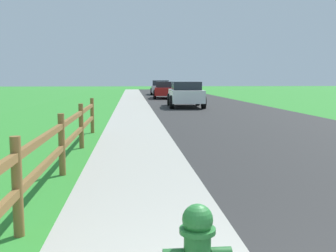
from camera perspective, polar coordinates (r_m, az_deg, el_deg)
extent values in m
plane|color=#31882F|center=(27.11, -2.85, 3.23)|extent=(120.00, 120.00, 0.00)
cube|color=#292929|center=(29.44, 3.83, 3.50)|extent=(7.00, 66.00, 0.01)
cube|color=#A2A197|center=(29.14, -8.92, 3.41)|extent=(6.00, 66.00, 0.01)
cube|color=#31882F|center=(29.28, -11.86, 3.36)|extent=(5.00, 66.00, 0.00)
cylinder|color=#287233|center=(2.94, 4.19, -14.51)|extent=(0.26, 0.26, 0.03)
sphere|color=#287233|center=(2.91, 4.20, -13.04)|extent=(0.22, 0.22, 0.22)
cube|color=#22612B|center=(2.89, 4.21, -11.70)|extent=(0.04, 0.04, 0.04)
cylinder|color=brown|center=(4.49, -20.54, -8.11)|extent=(0.11, 0.11, 1.07)
cylinder|color=brown|center=(7.08, -14.79, -2.58)|extent=(0.11, 0.11, 1.07)
cylinder|color=brown|center=(9.72, -12.17, -0.02)|extent=(0.11, 0.11, 1.07)
cylinder|color=brown|center=(12.39, -10.67, 1.44)|extent=(0.11, 0.11, 1.07)
cube|color=brown|center=(7.08, -14.78, -3.01)|extent=(0.07, 10.80, 0.09)
cube|color=brown|center=(7.03, -14.87, -0.01)|extent=(0.07, 10.80, 0.09)
cube|color=white|center=(23.55, 2.48, 4.31)|extent=(1.94, 4.47, 0.70)
cube|color=#1E232B|center=(23.25, 2.56, 5.71)|extent=(1.64, 2.38, 0.46)
cylinder|color=black|center=(22.31, 5.06, 3.40)|extent=(0.25, 0.74, 0.73)
cylinder|color=black|center=(22.14, 0.53, 3.40)|extent=(0.25, 0.74, 0.73)
cylinder|color=black|center=(25.01, 4.21, 3.76)|extent=(0.25, 0.74, 0.73)
cylinder|color=black|center=(24.86, 0.16, 3.76)|extent=(0.25, 0.74, 0.73)
cube|color=maroon|center=(34.03, -0.33, 4.97)|extent=(2.15, 4.96, 0.64)
cube|color=#1E232B|center=(34.00, -0.33, 5.90)|extent=(1.78, 2.75, 0.47)
cylinder|color=black|center=(32.57, 1.34, 4.41)|extent=(0.26, 0.69, 0.68)
cylinder|color=black|center=(32.53, -1.90, 4.41)|extent=(0.26, 0.69, 0.68)
cylinder|color=black|center=(35.57, 1.11, 4.61)|extent=(0.26, 0.69, 0.68)
cylinder|color=black|center=(35.53, -1.86, 4.61)|extent=(0.26, 0.69, 0.68)
cube|color=#B7BABF|center=(41.92, -1.07, 5.30)|extent=(2.09, 4.63, 0.65)
cube|color=#1E232B|center=(41.87, -1.07, 6.11)|extent=(1.75, 2.40, 0.53)
cylinder|color=black|center=(40.56, 0.29, 4.86)|extent=(0.25, 0.67, 0.66)
cylinder|color=black|center=(40.51, -2.35, 4.85)|extent=(0.25, 0.67, 0.66)
cylinder|color=black|center=(43.37, 0.12, 4.98)|extent=(0.25, 0.67, 0.66)
cylinder|color=black|center=(43.33, -2.34, 4.98)|extent=(0.25, 0.67, 0.66)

